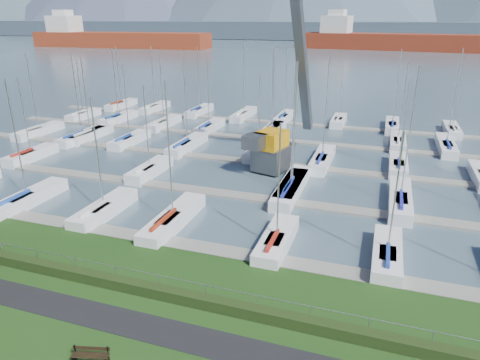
% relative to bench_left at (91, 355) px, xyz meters
% --- Properties ---
extents(path, '(160.00, 2.00, 0.04)m').
position_rel_bench_left_xyz_m(path, '(1.43, 2.96, -0.41)').
color(path, black).
rests_on(path, grass).
extents(water, '(800.00, 540.00, 0.20)m').
position_rel_bench_left_xyz_m(water, '(1.43, 265.96, -0.82)').
color(water, '#495E6B').
extents(hedge, '(80.00, 0.70, 0.70)m').
position_rel_bench_left_xyz_m(hedge, '(1.43, 5.56, -0.07)').
color(hedge, '#203112').
rests_on(hedge, grass).
extents(fence, '(80.00, 0.04, 0.04)m').
position_rel_bench_left_xyz_m(fence, '(1.43, 5.96, 0.78)').
color(fence, gray).
rests_on(fence, grass).
extents(foothill, '(900.00, 80.00, 12.00)m').
position_rel_bench_left_xyz_m(foothill, '(1.43, 335.96, 5.58)').
color(foothill, '#3E4D5B').
rests_on(foothill, water).
extents(docks, '(90.00, 41.60, 0.25)m').
position_rel_bench_left_xyz_m(docks, '(1.43, 31.96, -0.64)').
color(docks, slate).
rests_on(docks, water).
extents(bench_left, '(1.85, 0.88, 0.85)m').
position_rel_bench_left_xyz_m(bench_left, '(0.00, 0.00, 0.00)').
color(bench_left, black).
rests_on(bench_left, grass).
extents(crane, '(5.20, 13.45, 22.35)m').
position_rel_bench_left_xyz_m(crane, '(1.42, 30.91, 4.91)').
color(crane, '#515458').
rests_on(crane, water).
extents(cargo_ship_west, '(99.48, 23.06, 21.50)m').
position_rel_bench_left_xyz_m(cargo_ship_west, '(-132.39, 197.66, 3.13)').
color(cargo_ship_west, maroon).
rests_on(cargo_ship_west, water).
extents(cargo_ship_mid, '(104.41, 30.52, 21.50)m').
position_rel_bench_left_xyz_m(cargo_ship_mid, '(14.95, 225.46, 3.09)').
color(cargo_ship_mid, maroon).
rests_on(cargo_ship_mid, water).
extents(sailboat_fleet, '(74.51, 48.83, 12.76)m').
position_rel_bench_left_xyz_m(sailboat_fleet, '(-0.76, 35.26, 4.93)').
color(sailboat_fleet, silver).
rests_on(sailboat_fleet, water).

